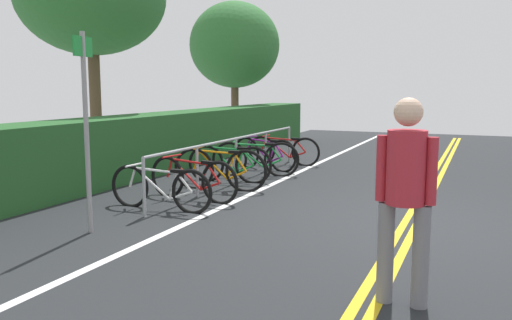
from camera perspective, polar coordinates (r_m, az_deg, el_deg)
name	(u,v)px	position (r m, az deg, el deg)	size (l,w,h in m)	color
ground_plane	(411,225)	(7.49, 16.28, -6.73)	(28.93, 11.85, 0.05)	#232628
centre_line_yellow_inner	(417,224)	(7.48, 16.90, -6.57)	(26.04, 0.10, 0.00)	gold
centre_line_yellow_outer	(405,223)	(7.49, 15.68, -6.49)	(26.04, 0.10, 0.00)	gold
bike_lane_stripe_white	(227,205)	(8.26, -3.19, -4.87)	(26.04, 0.12, 0.00)	white
bike_rack	(236,149)	(10.16, -2.16, 1.20)	(6.09, 0.05, 0.86)	#9EA0A5
bicycle_0	(160,188)	(8.04, -10.26, -3.00)	(0.46, 1.77, 0.70)	black
bicycle_1	(193,179)	(8.66, -6.81, -2.04)	(0.46, 1.77, 0.73)	black
bicycle_2	(220,169)	(9.43, -3.91, -1.01)	(0.46, 1.74, 0.79)	black
bicycle_3	(230,164)	(10.21, -2.84, -0.41)	(0.46, 1.67, 0.75)	black
bicycle_4	(256,159)	(10.89, -0.04, 0.11)	(0.67, 1.73, 0.75)	black
bicycle_5	(264,154)	(11.74, 0.89, 0.67)	(0.59, 1.70, 0.75)	black
bicycle_6	(283,151)	(12.51, 2.97, 1.02)	(0.46, 1.79, 0.71)	black
pedestrian	(405,187)	(4.52, 15.78, -2.83)	(0.32, 0.49, 1.74)	slate
sign_post_near	(86,115)	(6.84, -17.84, 4.63)	(0.36, 0.07, 2.49)	gray
hedge_backdrop	(176,139)	(12.56, -8.57, 2.29)	(15.04, 1.08, 1.24)	#235626
tree_far_right	(235,45)	(18.27, -2.32, 12.23)	(3.02, 3.02, 4.66)	brown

